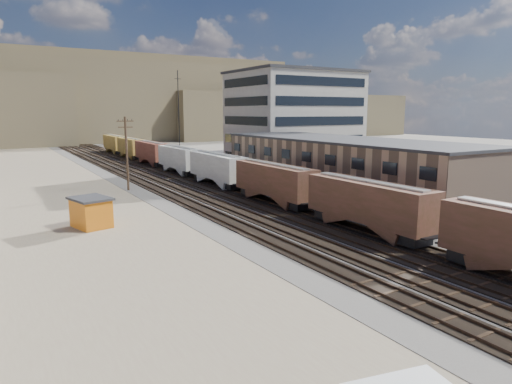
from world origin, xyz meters
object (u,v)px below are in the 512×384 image
freight_train (197,162)px  maintenance_shed (91,212)px  utility_pole_north (127,152)px  parked_car_silver (495,198)px  parked_car_blue (318,172)px

freight_train → maintenance_shed: bearing=-131.4°
freight_train → utility_pole_north: (-12.30, -5.00, 2.50)m
utility_pole_north → parked_car_silver: (34.91, -30.77, -4.63)m
parked_car_silver → utility_pole_north: bearing=40.9°
maintenance_shed → freight_train: bearing=48.6°
parked_car_blue → maintenance_shed: bearing=-177.4°
utility_pole_north → parked_car_silver: 46.76m
utility_pole_north → maintenance_shed: (-8.39, -18.48, -3.84)m
utility_pole_north → maintenance_shed: size_ratio=2.22×
utility_pole_north → freight_train: bearing=22.1°
freight_train → parked_car_blue: bearing=-18.7°
freight_train → parked_car_blue: 20.39m
freight_train → parked_car_silver: (22.61, -35.77, -2.13)m
maintenance_shed → parked_car_blue: (39.90, 16.99, -0.79)m
utility_pole_north → parked_car_blue: utility_pole_north is taller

